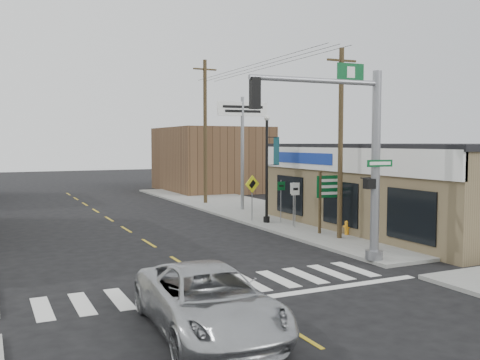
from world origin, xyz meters
name	(u,v)px	position (x,y,z in m)	size (l,w,h in m)	color
ground	(225,290)	(0.00, 0.00, 0.00)	(140.00, 140.00, 0.00)	black
sidewalk_right	(275,215)	(9.00, 13.00, 0.07)	(6.00, 38.00, 0.13)	gray
center_line	(149,243)	(0.00, 8.00, 0.01)	(0.12, 56.00, 0.01)	gold
crosswalk	(220,286)	(0.00, 0.40, 0.01)	(11.00, 2.20, 0.01)	silver
thrift_store	(438,188)	(14.50, 6.00, 2.00)	(12.00, 14.00, 4.00)	brown
bldg_distant_right	(211,159)	(12.00, 30.00, 2.80)	(8.00, 10.00, 5.60)	brown
suv	(208,300)	(-1.77, -3.05, 0.74)	(2.45, 5.31, 1.48)	#AFB1B4
traffic_signal_pole	(357,145)	(5.39, 0.86, 4.20)	(5.41, 0.40, 6.85)	gray
guide_sign	(332,193)	(8.20, 6.24, 1.97)	(1.63, 0.14, 2.86)	#463720
fire_hydrant	(347,227)	(8.45, 5.45, 0.48)	(0.20, 0.20, 0.65)	orange
ped_crossing_sign	(252,189)	(6.58, 11.20, 1.81)	(0.94, 0.07, 2.43)	gray
lamp_post	(268,161)	(7.02, 10.30, 3.35)	(0.72, 0.57, 5.56)	black
dance_center_sign	(242,125)	(8.22, 15.79, 5.36)	(3.28, 0.20, 6.97)	gray
bare_tree	(368,153)	(9.99, 5.96, 3.81)	(2.34, 2.34, 4.68)	black
shrub_front	(370,226)	(9.16, 4.70, 0.58)	(1.20, 1.20, 0.90)	#1C3B1C
shrub_back	(346,215)	(10.29, 7.95, 0.59)	(1.23, 1.23, 0.92)	black
utility_pole_near	(341,142)	(7.67, 4.94, 4.33)	(1.42, 0.21, 8.19)	#42371F
utility_pole_far	(205,130)	(7.50, 20.15, 5.14)	(1.70, 0.25, 9.77)	#3E2F1E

